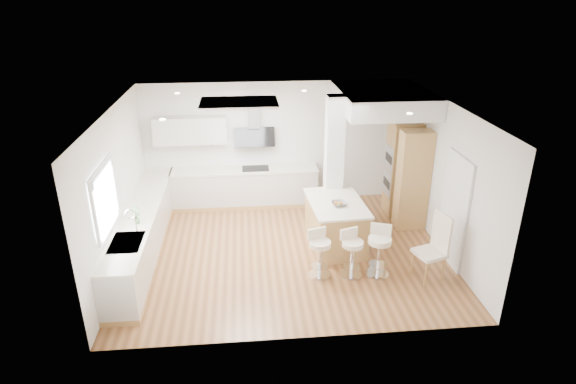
{
  "coord_description": "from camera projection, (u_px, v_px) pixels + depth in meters",
  "views": [
    {
      "loc": [
        -0.73,
        -8.05,
        4.74
      ],
      "look_at": [
        0.07,
        0.4,
        1.07
      ],
      "focal_mm": 30.0,
      "sensor_mm": 36.0,
      "label": 1
    }
  ],
  "objects": [
    {
      "name": "counter_back",
      "position": [
        238.0,
        177.0,
        10.98
      ],
      "size": [
        3.62,
        0.63,
        2.5
      ],
      "color": "tan",
      "rests_on": "ground"
    },
    {
      "name": "peninsula",
      "position": [
        335.0,
        223.0,
        9.34
      ],
      "size": [
        1.1,
        1.59,
        1.0
      ],
      "rotation": [
        0.0,
        0.0,
        0.06
      ],
      "color": "tan",
      "rests_on": "ground"
    },
    {
      "name": "wall_back",
      "position": [
        276.0,
        143.0,
        11.03
      ],
      "size": [
        6.0,
        0.04,
        2.8
      ],
      "primitive_type": "cube",
      "color": "white",
      "rests_on": "ground"
    },
    {
      "name": "bar_stool_a",
      "position": [
        319.0,
        251.0,
        8.33
      ],
      "size": [
        0.49,
        0.49,
        0.88
      ],
      "rotation": [
        0.0,
        0.0,
        0.3
      ],
      "color": "silver",
      "rests_on": "ground"
    },
    {
      "name": "pillar",
      "position": [
        334.0,
        164.0,
        9.7
      ],
      "size": [
        0.35,
        0.35,
        2.8
      ],
      "color": "white",
      "rests_on": "ground"
    },
    {
      "name": "skylight",
      "position": [
        239.0,
        103.0,
        8.68
      ],
      "size": [
        4.1,
        2.1,
        0.06
      ],
      "color": "white",
      "rests_on": "ground"
    },
    {
      "name": "oven_column",
      "position": [
        406.0,
        173.0,
        10.24
      ],
      "size": [
        0.63,
        1.21,
        2.1
      ],
      "color": "tan",
      "rests_on": "ground"
    },
    {
      "name": "soffit",
      "position": [
        383.0,
        99.0,
        9.73
      ],
      "size": [
        1.78,
        2.2,
        0.4
      ],
      "color": "white",
      "rests_on": "ground"
    },
    {
      "name": "bar_stool_b",
      "position": [
        352.0,
        251.0,
        8.34
      ],
      "size": [
        0.5,
        0.5,
        0.87
      ],
      "rotation": [
        0.0,
        0.0,
        0.33
      ],
      "color": "silver",
      "rests_on": "ground"
    },
    {
      "name": "window_left",
      "position": [
        104.0,
        195.0,
        7.55
      ],
      "size": [
        0.06,
        1.28,
        1.07
      ],
      "color": "silver",
      "rests_on": "ground"
    },
    {
      "name": "counter_left",
      "position": [
        143.0,
        231.0,
        9.09
      ],
      "size": [
        0.63,
        4.5,
        1.35
      ],
      "color": "tan",
      "rests_on": "ground"
    },
    {
      "name": "ground",
      "position": [
        286.0,
        251.0,
        9.3
      ],
      "size": [
        6.0,
        6.0,
        0.0
      ],
      "primitive_type": "plane",
      "color": "#986238",
      "rests_on": "ground"
    },
    {
      "name": "bar_stool_c",
      "position": [
        379.0,
        248.0,
        8.35
      ],
      "size": [
        0.54,
        0.54,
        0.94
      ],
      "rotation": [
        0.0,
        0.0,
        -0.34
      ],
      "color": "silver",
      "rests_on": "ground"
    },
    {
      "name": "wall_left",
      "position": [
        117.0,
        190.0,
        8.48
      ],
      "size": [
        0.04,
        5.0,
        2.8
      ],
      "primitive_type": "cube",
      "color": "white",
      "rests_on": "ground"
    },
    {
      "name": "doorway_right",
      "position": [
        454.0,
        212.0,
        8.61
      ],
      "size": [
        0.05,
        1.0,
        2.1
      ],
      "color": "#433D35",
      "rests_on": "ground"
    },
    {
      "name": "wall_right",
      "position": [
        445.0,
        178.0,
        9.01
      ],
      "size": [
        0.04,
        5.0,
        2.8
      ],
      "primitive_type": "cube",
      "color": "white",
      "rests_on": "ground"
    },
    {
      "name": "dining_chair",
      "position": [
        435.0,
        244.0,
        8.25
      ],
      "size": [
        0.59,
        0.59,
        1.21
      ],
      "rotation": [
        0.0,
        0.0,
        0.31
      ],
      "color": "beige",
      "rests_on": "ground"
    },
    {
      "name": "ceiling",
      "position": [
        286.0,
        251.0,
        9.3
      ],
      "size": [
        6.0,
        5.0,
        0.02
      ],
      "primitive_type": "cube",
      "color": "white",
      "rests_on": "ground"
    }
  ]
}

